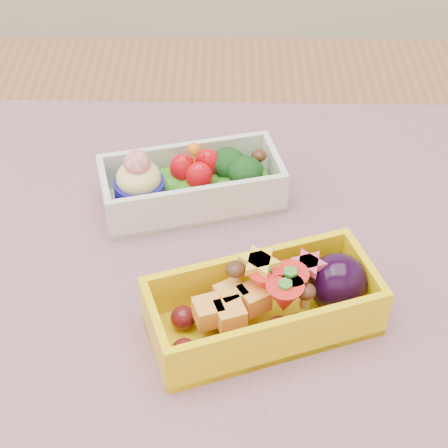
{
  "coord_description": "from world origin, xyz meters",
  "views": [
    {
      "loc": [
        0.05,
        -0.38,
        1.17
      ],
      "look_at": [
        0.05,
        0.04,
        0.79
      ],
      "focal_mm": 59.53,
      "sensor_mm": 36.0,
      "label": 1
    }
  ],
  "objects_px": {
    "table": "(170,376)",
    "bento_white": "(191,183)",
    "bento_yellow": "(268,304)",
    "placemat": "(214,264)"
  },
  "relations": [
    {
      "from": "table",
      "to": "bento_white",
      "type": "bearing_deg",
      "value": 81.17
    },
    {
      "from": "bento_white",
      "to": "bento_yellow",
      "type": "xyz_separation_m",
      "value": [
        0.06,
        -0.14,
        0.0
      ]
    },
    {
      "from": "table",
      "to": "bento_yellow",
      "type": "bearing_deg",
      "value": -20.62
    },
    {
      "from": "table",
      "to": "bento_white",
      "type": "distance_m",
      "value": 0.16
    },
    {
      "from": "bento_white",
      "to": "bento_yellow",
      "type": "height_order",
      "value": "bento_white"
    },
    {
      "from": "bento_white",
      "to": "bento_yellow",
      "type": "distance_m",
      "value": 0.15
    },
    {
      "from": "placemat",
      "to": "bento_yellow",
      "type": "distance_m",
      "value": 0.08
    },
    {
      "from": "table",
      "to": "bento_white",
      "type": "xyz_separation_m",
      "value": [
        0.02,
        0.11,
        0.12
      ]
    },
    {
      "from": "bento_yellow",
      "to": "bento_white",
      "type": "bearing_deg",
      "value": 94.85
    },
    {
      "from": "placemat",
      "to": "bento_yellow",
      "type": "bearing_deg",
      "value": -58.28
    }
  ]
}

